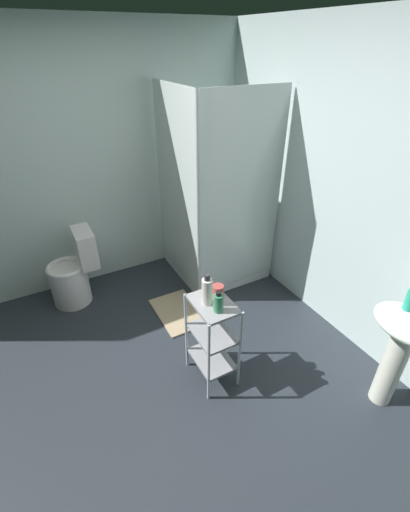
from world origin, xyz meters
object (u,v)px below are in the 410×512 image
object	(u,v)px
storage_cart	(212,335)
lotion_bottle_white	(207,291)
body_wash_bottle_green	(218,303)
shower_stall	(213,239)
bath_mat	(178,312)
pedestal_sink	(401,343)
rinse_cup	(218,291)
toilet	(74,274)

from	to	relation	value
storage_cart	lotion_bottle_white	xyz separation A→B (m)	(-0.02, -0.03, 0.41)
lotion_bottle_white	body_wash_bottle_green	size ratio (longest dim) A/B	1.51
shower_stall	bath_mat	distance (m)	0.89
body_wash_bottle_green	shower_stall	bearing A→B (deg)	151.77
storage_cart	lotion_bottle_white	bearing A→B (deg)	-115.32
pedestal_sink	bath_mat	bearing A→B (deg)	-149.87
storage_cart	rinse_cup	world-z (taller)	rinse_cup
body_wash_bottle_green	bath_mat	bearing A→B (deg)	174.76
body_wash_bottle_green	rinse_cup	world-z (taller)	body_wash_bottle_green
storage_cart	lotion_bottle_white	size ratio (longest dim) A/B	3.08
shower_stall	toilet	size ratio (longest dim) A/B	2.63
toilet	bath_mat	world-z (taller)	toilet
toilet	bath_mat	size ratio (longest dim) A/B	1.27
rinse_cup	lotion_bottle_white	bearing A→B (deg)	-70.25
shower_stall	pedestal_sink	size ratio (longest dim) A/B	2.47
storage_cart	bath_mat	xyz separation A→B (m)	(-0.81, 0.07, -0.43)
shower_stall	rinse_cup	size ratio (longest dim) A/B	22.82
toilet	lotion_bottle_white	world-z (taller)	lotion_bottle_white
pedestal_sink	toilet	world-z (taller)	pedestal_sink
bath_mat	pedestal_sink	bearing A→B (deg)	30.13
rinse_cup	storage_cart	bearing A→B (deg)	-53.01
shower_stall	rinse_cup	bearing A→B (deg)	-28.09
lotion_bottle_white	rinse_cup	distance (m)	0.13
storage_cart	bath_mat	distance (m)	0.92
storage_cart	rinse_cup	size ratio (longest dim) A/B	8.44
lotion_bottle_white	bath_mat	bearing A→B (deg)	172.16
shower_stall	rinse_cup	xyz separation A→B (m)	(1.18, -0.63, 0.32)
pedestal_sink	bath_mat	xyz separation A→B (m)	(-1.60, -0.93, -0.57)
shower_stall	toilet	world-z (taller)	shower_stall
shower_stall	storage_cart	bearing A→B (deg)	-29.63
shower_stall	toilet	xyz separation A→B (m)	(-0.26, -1.44, -0.15)
lotion_bottle_white	body_wash_bottle_green	distance (m)	0.11
storage_cart	body_wash_bottle_green	xyz separation A→B (m)	(0.09, -0.01, 0.37)
bath_mat	lotion_bottle_white	bearing A→B (deg)	-7.84
toilet	lotion_bottle_white	distance (m)	1.73
pedestal_sink	toilet	size ratio (longest dim) A/B	1.07
lotion_bottle_white	bath_mat	world-z (taller)	lotion_bottle_white
toilet	body_wash_bottle_green	bearing A→B (deg)	24.80
storage_cart	body_wash_bottle_green	bearing A→B (deg)	-4.87
toilet	rinse_cup	world-z (taller)	rinse_cup
lotion_bottle_white	rinse_cup	size ratio (longest dim) A/B	2.74
storage_cart	rinse_cup	bearing A→B (deg)	126.99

